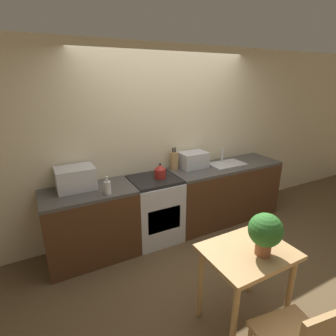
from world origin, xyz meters
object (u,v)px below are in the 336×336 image
object	(u,v)px
dining_table	(247,263)
toaster_oven	(193,160)
kettle	(160,171)
bottle	(108,187)
microwave	(76,178)
stove_range	(154,209)

from	to	relation	value
dining_table	toaster_oven	bearing A→B (deg)	71.73
kettle	toaster_oven	xyz separation A→B (m)	(0.63, 0.16, 0.03)
kettle	dining_table	xyz separation A→B (m)	(0.05, -1.59, -0.35)
kettle	bottle	bearing A→B (deg)	-165.79
microwave	dining_table	distance (m)	2.09
stove_range	microwave	world-z (taller)	microwave
bottle	toaster_oven	xyz separation A→B (m)	(1.39, 0.36, 0.03)
microwave	dining_table	world-z (taller)	microwave
bottle	dining_table	xyz separation A→B (m)	(0.81, -1.40, -0.34)
microwave	dining_table	bearing A→B (deg)	-57.62
bottle	dining_table	distance (m)	1.65
stove_range	dining_table	world-z (taller)	stove_range
microwave	toaster_oven	world-z (taller)	microwave
toaster_oven	dining_table	distance (m)	1.89
stove_range	toaster_oven	xyz separation A→B (m)	(0.71, 0.15, 0.57)
stove_range	microwave	xyz separation A→B (m)	(-0.97, 0.12, 0.59)
microwave	bottle	bearing A→B (deg)	-49.10
dining_table	microwave	bearing A→B (deg)	122.38
kettle	microwave	distance (m)	1.06
dining_table	stove_range	bearing A→B (deg)	94.73
kettle	bottle	world-z (taller)	bottle
microwave	bottle	world-z (taller)	microwave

